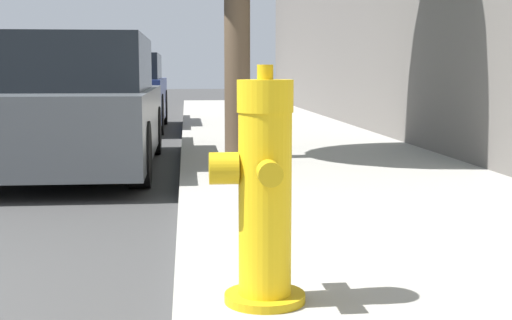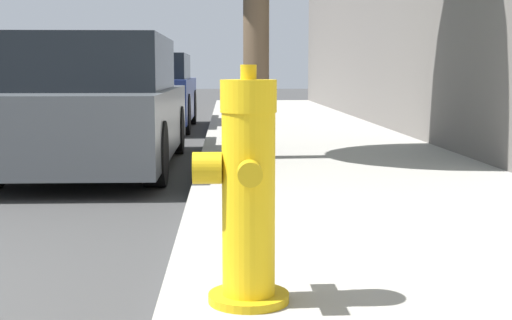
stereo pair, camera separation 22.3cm
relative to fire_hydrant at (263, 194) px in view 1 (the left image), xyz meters
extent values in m
cube|color=#99968E|center=(1.10, 0.11, -0.52)|extent=(2.95, 40.00, 0.14)
cylinder|color=#C39C11|center=(0.01, 0.00, -0.43)|extent=(0.33, 0.33, 0.04)
cylinder|color=yellow|center=(0.01, 0.00, -0.04)|extent=(0.22, 0.22, 0.74)
cylinder|color=yellow|center=(0.01, 0.00, 0.40)|extent=(0.23, 0.23, 0.13)
cylinder|color=#C39C11|center=(0.01, 0.00, 0.49)|extent=(0.06, 0.06, 0.06)
cylinder|color=#C39C11|center=(0.01, -0.16, 0.11)|extent=(0.10, 0.10, 0.10)
cylinder|color=#C39C11|center=(0.01, 0.16, 0.11)|extent=(0.10, 0.10, 0.10)
cylinder|color=#C39C11|center=(-0.16, 0.00, 0.11)|extent=(0.12, 0.13, 0.13)
cube|color=#4C5156|center=(-1.51, 5.15, -0.06)|extent=(1.69, 4.35, 0.71)
cube|color=black|center=(-1.51, 4.98, 0.58)|extent=(1.55, 2.39, 0.57)
cylinder|color=black|center=(-2.27, 6.50, -0.28)|extent=(0.20, 0.62, 0.62)
cylinder|color=black|center=(-0.74, 6.50, -0.28)|extent=(0.20, 0.62, 0.62)
cylinder|color=black|center=(-0.74, 3.80, -0.28)|extent=(0.20, 0.62, 0.62)
cube|color=navy|center=(-1.57, 10.50, -0.03)|extent=(1.72, 3.86, 0.75)
cube|color=black|center=(-1.57, 10.34, 0.57)|extent=(1.58, 2.12, 0.45)
cylinder|color=black|center=(-2.35, 11.70, -0.24)|extent=(0.20, 0.69, 0.69)
cylinder|color=black|center=(-0.79, 11.70, -0.24)|extent=(0.20, 0.69, 0.69)
cylinder|color=black|center=(-2.35, 9.30, -0.24)|extent=(0.20, 0.69, 0.69)
cylinder|color=black|center=(-0.79, 9.30, -0.24)|extent=(0.20, 0.69, 0.69)
cylinder|color=brown|center=(0.25, 4.89, 1.04)|extent=(0.28, 0.28, 2.98)
camera|label=1|loc=(-0.31, -2.82, 0.50)|focal=50.00mm
camera|label=2|loc=(-0.08, -2.84, 0.50)|focal=50.00mm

